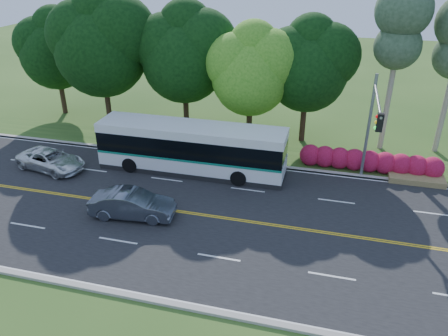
% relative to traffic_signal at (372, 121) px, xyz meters
% --- Properties ---
extents(ground, '(120.00, 120.00, 0.00)m').
position_rel_traffic_signal_xyz_m(ground, '(-6.49, -5.40, -4.67)').
color(ground, '#2E521B').
rests_on(ground, ground).
extents(road, '(60.00, 14.00, 0.02)m').
position_rel_traffic_signal_xyz_m(road, '(-6.49, -5.40, -4.66)').
color(road, black).
rests_on(road, ground).
extents(curb_north, '(60.00, 0.30, 0.15)m').
position_rel_traffic_signal_xyz_m(curb_north, '(-6.49, 1.75, -4.60)').
color(curb_north, '#A7A197').
rests_on(curb_north, ground).
extents(curb_south, '(60.00, 0.30, 0.15)m').
position_rel_traffic_signal_xyz_m(curb_south, '(-6.49, -12.55, -4.60)').
color(curb_south, '#A7A197').
rests_on(curb_south, ground).
extents(grass_verge, '(60.00, 4.00, 0.10)m').
position_rel_traffic_signal_xyz_m(grass_verge, '(-6.49, 3.60, -4.62)').
color(grass_verge, '#2E521B').
rests_on(grass_verge, ground).
extents(lane_markings, '(57.60, 13.82, 0.00)m').
position_rel_traffic_signal_xyz_m(lane_markings, '(-6.59, -5.40, -4.65)').
color(lane_markings, gold).
rests_on(lane_markings, road).
extents(tree_row, '(44.70, 9.10, 13.84)m').
position_rel_traffic_signal_xyz_m(tree_row, '(-11.65, 6.73, 2.06)').
color(tree_row, black).
rests_on(tree_row, ground).
extents(bougainvillea_hedge, '(9.50, 2.25, 1.50)m').
position_rel_traffic_signal_xyz_m(bougainvillea_hedge, '(0.69, 2.75, -3.95)').
color(bougainvillea_hedge, maroon).
rests_on(bougainvillea_hedge, ground).
extents(traffic_signal, '(0.42, 6.10, 7.00)m').
position_rel_traffic_signal_xyz_m(traffic_signal, '(0.00, 0.00, 0.00)').
color(traffic_signal, gray).
rests_on(traffic_signal, ground).
extents(transit_bus, '(12.67, 2.84, 3.31)m').
position_rel_traffic_signal_xyz_m(transit_bus, '(-11.27, -0.22, -3.01)').
color(transit_bus, white).
rests_on(transit_bus, road).
extents(sedan, '(4.93, 2.17, 1.58)m').
position_rel_traffic_signal_xyz_m(sedan, '(-12.71, -6.53, -3.86)').
color(sedan, slate).
rests_on(sedan, road).
extents(suv, '(5.25, 3.18, 1.36)m').
position_rel_traffic_signal_xyz_m(suv, '(-20.77, -2.45, -3.97)').
color(suv, white).
rests_on(suv, road).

